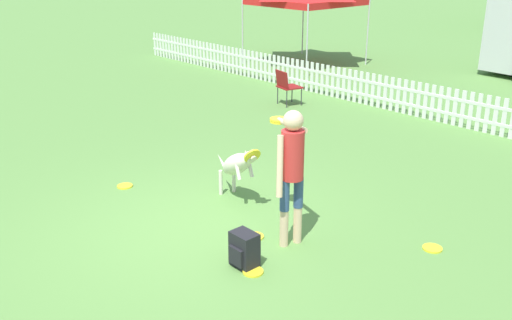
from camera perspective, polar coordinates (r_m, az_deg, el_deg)
The scene contains 10 objects.
ground_plane at distance 7.72m, azimuth -5.70°, elevation -6.79°, with size 240.00×240.00×0.00m, color #5B8C42.
handler_person at distance 6.89m, azimuth 3.55°, elevation -0.13°, with size 0.95×0.85×1.75m.
leaping_dog at distance 8.25m, azimuth -1.89°, elevation -0.44°, with size 1.22×0.50×0.97m.
frisbee_near_handler at distance 6.70m, azimuth -0.30°, elevation -11.10°, with size 0.24×0.24×0.02m.
frisbee_near_dog at distance 9.19m, azimuth -12.98°, elevation -2.55°, with size 0.24×0.24×0.02m.
frisbee_midfield at distance 7.51m, azimuth 17.22°, elevation -8.42°, with size 0.24×0.24×0.02m.
frisbee_far_scatter at distance 7.45m, azimuth -0.16°, elevation -7.65°, with size 0.24×0.24×0.02m.
backpack_on_grass at distance 6.73m, azimuth -1.21°, elevation -8.97°, with size 0.32×0.27×0.43m.
picket_fence at distance 12.60m, azimuth 19.98°, elevation 4.82°, with size 23.40×0.04×0.78m.
folding_chair_blue_left at distance 13.59m, azimuth 3.06°, elevation 7.55°, with size 0.58×0.60×0.84m.
Camera 1 is at (5.56, -4.04, 3.51)m, focal length 40.00 mm.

